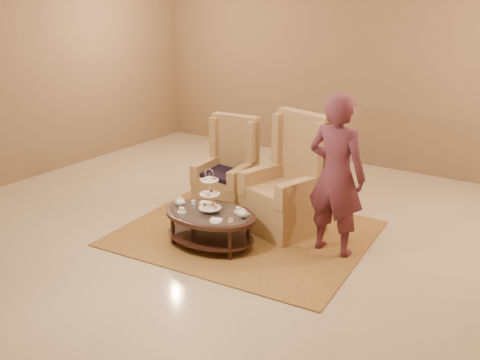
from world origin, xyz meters
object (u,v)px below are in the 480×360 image
Objects in this scene: tea_table at (210,218)px; person at (336,176)px; armchair_right at (289,192)px; armchair_left at (228,177)px.

tea_table is 0.64× the size of person.
armchair_right is at bearing -19.25° from person.
armchair_right reaches higher than armchair_left.
person is at bearing 24.18° from tea_table.
armchair_right is (1.02, -0.17, 0.06)m from armchair_left.
armchair_left is at bearing 111.81° from tea_table.
person reaches higher than armchair_right.
person is (1.22, 0.64, 0.56)m from tea_table.
tea_table is 1.49m from person.
armchair_right is 0.89m from person.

